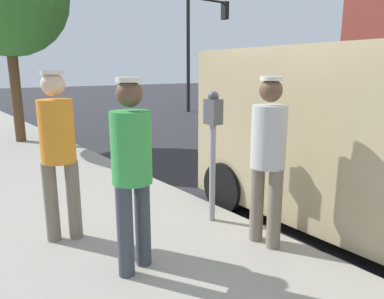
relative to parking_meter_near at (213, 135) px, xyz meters
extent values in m
plane|color=#2D2D33|center=(-1.35, 0.55, -1.18)|extent=(80.00, 80.00, 0.00)
cylinder|color=gray|center=(0.00, 0.00, -0.46)|extent=(0.07, 0.07, 1.15)
cube|color=#4C4C51|center=(0.00, 0.00, 0.26)|extent=(0.14, 0.18, 0.28)
sphere|color=#47474C|center=(0.00, 0.00, 0.43)|extent=(0.12, 0.12, 0.12)
cylinder|color=#726656|center=(1.64, -0.63, -0.61)|extent=(0.14, 0.14, 0.84)
cylinder|color=#726656|center=(1.44, -0.55, -0.61)|extent=(0.14, 0.14, 0.84)
cylinder|color=orange|center=(1.54, -0.59, 0.12)|extent=(0.34, 0.34, 0.63)
sphere|color=beige|center=(1.54, -0.59, 0.58)|extent=(0.23, 0.23, 0.23)
cylinder|color=silver|center=(1.54, -0.59, 0.69)|extent=(0.22, 0.22, 0.04)
cylinder|color=#383D47|center=(1.35, 0.42, -0.63)|extent=(0.14, 0.14, 0.81)
cylinder|color=#383D47|center=(1.14, 0.36, -0.63)|extent=(0.14, 0.14, 0.81)
cylinder|color=green|center=(1.25, 0.39, 0.08)|extent=(0.34, 0.34, 0.61)
sphere|color=brown|center=(1.25, 0.39, 0.53)|extent=(0.22, 0.22, 0.22)
cylinder|color=silver|center=(1.25, 0.39, 0.64)|extent=(0.21, 0.21, 0.04)
cylinder|color=#726656|center=(-0.05, 0.88, -0.63)|extent=(0.14, 0.14, 0.81)
cylinder|color=#726656|center=(-0.03, 0.66, -0.63)|extent=(0.14, 0.14, 0.81)
cylinder|color=#B7B7B7|center=(-0.04, 0.77, 0.08)|extent=(0.34, 0.34, 0.61)
sphere|color=brown|center=(-0.04, 0.77, 0.53)|extent=(0.22, 0.22, 0.22)
cylinder|color=silver|center=(-0.04, 0.77, 0.64)|extent=(0.21, 0.21, 0.04)
cylinder|color=black|center=(-2.49, -0.36, -0.84)|extent=(0.23, 0.68, 0.68)
cylinder|color=black|center=(-0.59, -0.39, -0.84)|extent=(0.23, 0.68, 0.68)
cylinder|color=black|center=(-7.45, -10.23, 1.42)|extent=(0.16, 0.16, 5.20)
cylinder|color=black|center=(-8.65, -10.23, 3.82)|extent=(2.40, 0.10, 0.10)
cube|color=black|center=(-9.65, -10.23, 3.47)|extent=(0.24, 0.32, 0.80)
sphere|color=red|center=(-9.65, -10.40, 3.72)|extent=(0.17, 0.17, 0.17)
sphere|color=yellow|center=(-9.65, -10.40, 3.47)|extent=(0.17, 0.17, 0.17)
sphere|color=green|center=(-9.65, -10.40, 3.22)|extent=(0.17, 0.17, 0.17)
cylinder|color=brown|center=(0.60, -6.60, 0.20)|extent=(0.24, 0.24, 2.47)
camera|label=1|loc=(2.63, 2.99, 0.71)|focal=33.46mm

